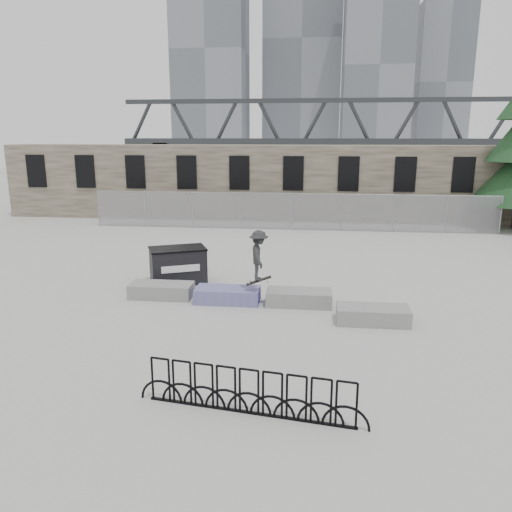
# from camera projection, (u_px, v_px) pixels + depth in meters

# --- Properties ---
(ground) EXTENTS (120.00, 120.00, 0.00)m
(ground) POSITION_uv_depth(u_px,v_px,m) (271.00, 304.00, 15.48)
(ground) COLOR #A9AAA5
(ground) RESTS_ON ground
(stone_wall) EXTENTS (36.00, 2.58, 4.50)m
(stone_wall) POSITION_uv_depth(u_px,v_px,m) (294.00, 182.00, 30.62)
(stone_wall) COLOR brown
(stone_wall) RESTS_ON ground
(chainlink_fence) EXTENTS (22.06, 0.06, 2.02)m
(chainlink_fence) POSITION_uv_depth(u_px,v_px,m) (291.00, 211.00, 27.30)
(chainlink_fence) COLOR gray
(chainlink_fence) RESTS_ON ground
(planter_far_left) EXTENTS (2.00, 0.90, 0.46)m
(planter_far_left) POSITION_uv_depth(u_px,v_px,m) (162.00, 290.00, 16.08)
(planter_far_left) COLOR gray
(planter_far_left) RESTS_ON ground
(planter_center_left) EXTENTS (2.00, 0.90, 0.46)m
(planter_center_left) POSITION_uv_depth(u_px,v_px,m) (228.00, 294.00, 15.61)
(planter_center_left) COLOR #3A339B
(planter_center_left) RESTS_ON ground
(planter_center_right) EXTENTS (2.00, 0.90, 0.46)m
(planter_center_right) POSITION_uv_depth(u_px,v_px,m) (299.00, 297.00, 15.36)
(planter_center_right) COLOR gray
(planter_center_right) RESTS_ON ground
(planter_offset) EXTENTS (2.00, 0.90, 0.46)m
(planter_offset) POSITION_uv_depth(u_px,v_px,m) (373.00, 314.00, 13.89)
(planter_offset) COLOR gray
(planter_offset) RESTS_ON ground
(dumpster) EXTENTS (2.24, 1.86, 1.27)m
(dumpster) POSITION_uv_depth(u_px,v_px,m) (178.00, 265.00, 17.57)
(dumpster) COLOR black
(dumpster) RESTS_ON ground
(bike_rack) EXTENTS (4.45, 0.72, 0.90)m
(bike_rack) POSITION_uv_depth(u_px,v_px,m) (249.00, 392.00, 9.31)
(bike_rack) COLOR black
(bike_rack) RESTS_ON ground
(skyline_towers) EXTENTS (58.00, 28.00, 48.00)m
(skyline_towers) POSITION_uv_depth(u_px,v_px,m) (307.00, 55.00, 101.19)
(skyline_towers) COLOR slate
(skyline_towers) RESTS_ON ground
(truss_bridge) EXTENTS (70.00, 3.00, 9.80)m
(truss_bridge) POSITION_uv_depth(u_px,v_px,m) (381.00, 142.00, 66.45)
(truss_bridge) COLOR #2D3033
(truss_bridge) RESTS_ON ground
(skateboarder) EXTENTS (0.79, 1.08, 1.71)m
(skateboarder) POSITION_uv_depth(u_px,v_px,m) (259.00, 256.00, 15.06)
(skateboarder) COLOR #29292B
(skateboarder) RESTS_ON ground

